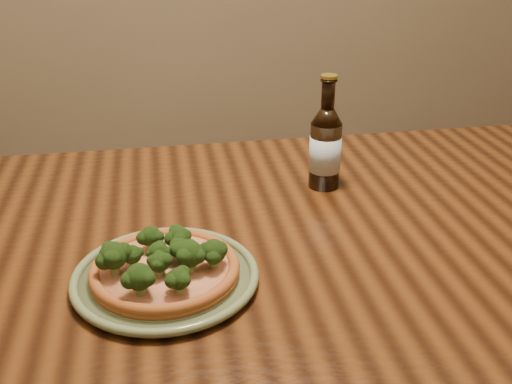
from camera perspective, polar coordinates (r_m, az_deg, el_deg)
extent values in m
cube|color=#44230E|center=(1.10, 9.77, -4.06)|extent=(1.60, 0.90, 0.04)
cylinder|color=#44230E|center=(1.62, -22.08, -10.91)|extent=(0.07, 0.07, 0.71)
cylinder|color=#64714E|center=(0.93, -8.59, -8.21)|extent=(0.26, 0.26, 0.01)
torus|color=#64714E|center=(0.93, -8.62, -7.85)|extent=(0.29, 0.29, 0.01)
torus|color=#64714E|center=(0.93, -8.62, -7.90)|extent=(0.23, 0.23, 0.01)
cylinder|color=#9C5123|center=(0.93, -8.64, -7.59)|extent=(0.22, 0.22, 0.01)
torus|color=#9C5123|center=(0.92, -8.67, -7.17)|extent=(0.23, 0.23, 0.02)
cylinder|color=beige|center=(0.92, -8.67, -7.17)|extent=(0.19, 0.19, 0.01)
sphere|color=#284A17|center=(0.91, -9.28, -5.63)|extent=(0.03, 0.03, 0.03)
sphere|color=#284A17|center=(0.92, -11.73, -5.86)|extent=(0.03, 0.03, 0.03)
sphere|color=#284A17|center=(0.85, -11.07, -7.94)|extent=(0.04, 0.04, 0.04)
sphere|color=#284A17|center=(0.89, -9.23, -6.65)|extent=(0.04, 0.04, 0.03)
sphere|color=#284A17|center=(0.92, -7.33, -5.30)|extent=(0.04, 0.04, 0.03)
sphere|color=#284A17|center=(0.90, -13.43, -5.90)|extent=(0.05, 0.05, 0.04)
sphere|color=#284A17|center=(0.95, -9.98, -4.18)|extent=(0.04, 0.04, 0.03)
sphere|color=#284A17|center=(0.89, -6.34, -5.87)|extent=(0.05, 0.05, 0.04)
sphere|color=#284A17|center=(0.85, -7.36, -8.19)|extent=(0.04, 0.04, 0.03)
sphere|color=#284A17|center=(0.94, -7.33, -4.27)|extent=(0.04, 0.04, 0.03)
sphere|color=#284A17|center=(0.90, -4.03, -5.65)|extent=(0.04, 0.04, 0.04)
cylinder|color=black|center=(1.21, 6.58, 3.48)|extent=(0.06, 0.06, 0.14)
cone|color=black|center=(1.18, 6.78, 7.20)|extent=(0.06, 0.06, 0.03)
cylinder|color=black|center=(1.16, 6.89, 9.30)|extent=(0.03, 0.03, 0.06)
torus|color=black|center=(1.16, 6.96, 10.53)|extent=(0.03, 0.03, 0.01)
cylinder|color=#A58C33|center=(1.15, 6.98, 10.87)|extent=(0.03, 0.03, 0.01)
cylinder|color=silver|center=(1.20, 6.59, 3.68)|extent=(0.06, 0.06, 0.07)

